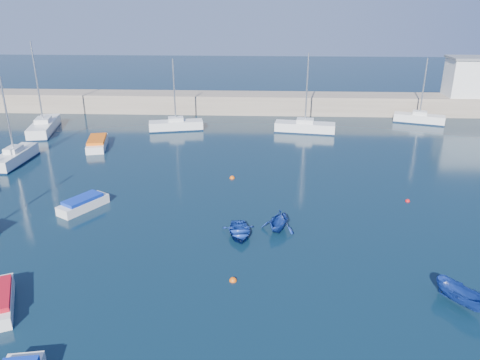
{
  "coord_description": "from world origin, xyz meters",
  "views": [
    {
      "loc": [
        -0.47,
        -19.76,
        15.87
      ],
      "look_at": [
        -2.11,
        15.78,
        1.6
      ],
      "focal_mm": 35.0,
      "sensor_mm": 36.0,
      "label": 1
    }
  ],
  "objects_px": {
    "sailboat_5": "(176,125)",
    "dinghy_right": "(461,296)",
    "sailboat_3": "(15,157)",
    "motorboat_2": "(97,143)",
    "sailboat_4": "(44,126)",
    "sailboat_6": "(305,127)",
    "dinghy_center": "(239,232)",
    "motorboat_1": "(83,204)",
    "dinghy_left": "(279,221)",
    "sailboat_7": "(419,118)"
  },
  "relations": [
    {
      "from": "sailboat_7",
      "to": "dinghy_left",
      "type": "xyz_separation_m",
      "value": [
        -19.27,
        -30.74,
        0.12
      ]
    },
    {
      "from": "dinghy_left",
      "to": "dinghy_right",
      "type": "height_order",
      "value": "dinghy_left"
    },
    {
      "from": "sailboat_6",
      "to": "sailboat_4",
      "type": "bearing_deg",
      "value": 100.79
    },
    {
      "from": "sailboat_5",
      "to": "motorboat_1",
      "type": "distance_m",
      "value": 23.24
    },
    {
      "from": "motorboat_1",
      "to": "dinghy_center",
      "type": "distance_m",
      "value": 13.08
    },
    {
      "from": "motorboat_1",
      "to": "motorboat_2",
      "type": "bearing_deg",
      "value": 136.54
    },
    {
      "from": "sailboat_4",
      "to": "dinghy_right",
      "type": "distance_m",
      "value": 49.77
    },
    {
      "from": "sailboat_3",
      "to": "motorboat_2",
      "type": "bearing_deg",
      "value": 42.17
    },
    {
      "from": "dinghy_left",
      "to": "dinghy_right",
      "type": "bearing_deg",
      "value": -18.79
    },
    {
      "from": "sailboat_3",
      "to": "motorboat_1",
      "type": "distance_m",
      "value": 14.72
    },
    {
      "from": "sailboat_7",
      "to": "dinghy_right",
      "type": "height_order",
      "value": "sailboat_7"
    },
    {
      "from": "sailboat_3",
      "to": "sailboat_4",
      "type": "xyz_separation_m",
      "value": [
        -2.05,
        11.34,
        0.02
      ]
    },
    {
      "from": "sailboat_6",
      "to": "sailboat_3",
      "type": "bearing_deg",
      "value": 121.4
    },
    {
      "from": "sailboat_4",
      "to": "sailboat_3",
      "type": "bearing_deg",
      "value": -91.38
    },
    {
      "from": "sailboat_3",
      "to": "sailboat_4",
      "type": "distance_m",
      "value": 11.52
    },
    {
      "from": "sailboat_5",
      "to": "dinghy_center",
      "type": "xyz_separation_m",
      "value": [
        9.13,
        -26.86,
        -0.32
      ]
    },
    {
      "from": "sailboat_7",
      "to": "dinghy_right",
      "type": "relative_size",
      "value": 2.66
    },
    {
      "from": "sailboat_4",
      "to": "motorboat_1",
      "type": "relative_size",
      "value": 2.56
    },
    {
      "from": "motorboat_2",
      "to": "dinghy_left",
      "type": "relative_size",
      "value": 1.94
    },
    {
      "from": "sailboat_3",
      "to": "sailboat_6",
      "type": "relative_size",
      "value": 0.9
    },
    {
      "from": "sailboat_4",
      "to": "motorboat_1",
      "type": "height_order",
      "value": "sailboat_4"
    },
    {
      "from": "sailboat_5",
      "to": "dinghy_right",
      "type": "distance_m",
      "value": 40.34
    },
    {
      "from": "motorboat_1",
      "to": "dinghy_right",
      "type": "height_order",
      "value": "dinghy_right"
    },
    {
      "from": "sailboat_4",
      "to": "sailboat_6",
      "type": "xyz_separation_m",
      "value": [
        31.91,
        1.28,
        -0.03
      ]
    },
    {
      "from": "sailboat_7",
      "to": "dinghy_right",
      "type": "distance_m",
      "value": 40.19
    },
    {
      "from": "motorboat_1",
      "to": "sailboat_7",
      "type": "bearing_deg",
      "value": 70.79
    },
    {
      "from": "dinghy_right",
      "to": "sailboat_5",
      "type": "bearing_deg",
      "value": 88.16
    },
    {
      "from": "motorboat_1",
      "to": "sailboat_6",
      "type": "bearing_deg",
      "value": 81.7
    },
    {
      "from": "sailboat_4",
      "to": "motorboat_2",
      "type": "distance_m",
      "value": 10.35
    },
    {
      "from": "sailboat_4",
      "to": "sailboat_5",
      "type": "distance_m",
      "value": 16.09
    },
    {
      "from": "sailboat_4",
      "to": "motorboat_2",
      "type": "height_order",
      "value": "sailboat_4"
    },
    {
      "from": "motorboat_2",
      "to": "dinghy_left",
      "type": "height_order",
      "value": "dinghy_left"
    },
    {
      "from": "sailboat_6",
      "to": "sailboat_7",
      "type": "relative_size",
      "value": 1.14
    },
    {
      "from": "motorboat_2",
      "to": "sailboat_3",
      "type": "bearing_deg",
      "value": -151.79
    },
    {
      "from": "sailboat_7",
      "to": "dinghy_center",
      "type": "distance_m",
      "value": 38.67
    },
    {
      "from": "sailboat_6",
      "to": "dinghy_right",
      "type": "xyz_separation_m",
      "value": [
        5.67,
        -33.92,
        -0.06
      ]
    },
    {
      "from": "sailboat_4",
      "to": "dinghy_right",
      "type": "height_order",
      "value": "sailboat_4"
    },
    {
      "from": "sailboat_3",
      "to": "motorboat_1",
      "type": "bearing_deg",
      "value": -41.96
    },
    {
      "from": "sailboat_4",
      "to": "sailboat_6",
      "type": "bearing_deg",
      "value": -9.35
    },
    {
      "from": "motorboat_2",
      "to": "dinghy_left",
      "type": "xyz_separation_m",
      "value": [
        19.38,
        -18.52,
        0.24
      ]
    },
    {
      "from": "sailboat_5",
      "to": "motorboat_2",
      "type": "xyz_separation_m",
      "value": [
        -7.48,
        -7.3,
        -0.14
      ]
    },
    {
      "from": "dinghy_center",
      "to": "dinghy_right",
      "type": "bearing_deg",
      "value": -37.76
    },
    {
      "from": "sailboat_3",
      "to": "sailboat_4",
      "type": "bearing_deg",
      "value": 102.18
    },
    {
      "from": "dinghy_right",
      "to": "sailboat_3",
      "type": "bearing_deg",
      "value": 114.92
    },
    {
      "from": "sailboat_4",
      "to": "dinghy_center",
      "type": "bearing_deg",
      "value": -56.92
    },
    {
      "from": "motorboat_2",
      "to": "sailboat_6",
      "type": "bearing_deg",
      "value": 4.91
    },
    {
      "from": "sailboat_4",
      "to": "dinghy_left",
      "type": "bearing_deg",
      "value": -52.75
    },
    {
      "from": "sailboat_4",
      "to": "sailboat_6",
      "type": "height_order",
      "value": "sailboat_4"
    },
    {
      "from": "sailboat_7",
      "to": "dinghy_center",
      "type": "relative_size",
      "value": 2.61
    },
    {
      "from": "sailboat_5",
      "to": "sailboat_6",
      "type": "distance_m",
      "value": 15.88
    }
  ]
}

